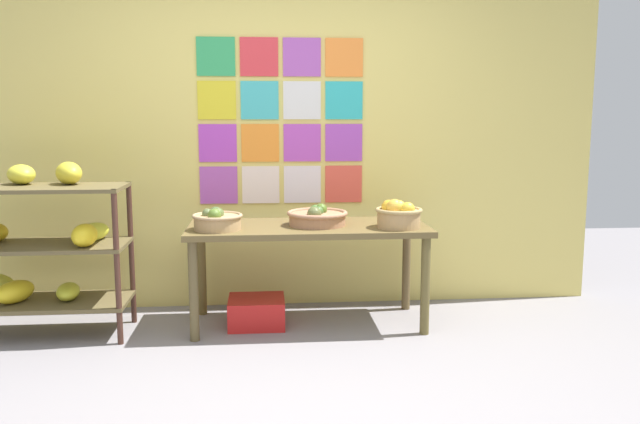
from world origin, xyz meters
name	(u,v)px	position (x,y,z in m)	size (l,w,h in m)	color
ground	(287,407)	(0.00, 0.00, 0.00)	(9.57, 9.57, 0.00)	gray
back_wall_with_art	(277,119)	(0.00, 1.81, 1.39)	(4.79, 0.07, 2.78)	#E0CB66
banana_shelf_unit	(39,243)	(-1.55, 1.23, 0.60)	(1.07, 0.51, 1.12)	#41261D
display_table	(308,237)	(0.19, 1.29, 0.61)	(1.60, 0.68, 0.69)	brown
fruit_basket_back_right	(317,217)	(0.25, 1.28, 0.74)	(0.41, 0.41, 0.14)	#A47250
fruit_basket_centre	(217,220)	(-0.40, 1.16, 0.75)	(0.32, 0.32, 0.15)	tan
fruit_basket_back_left	(398,214)	(0.77, 1.14, 0.77)	(0.31, 0.31, 0.19)	tan
produce_crate_under_table	(257,312)	(-0.16, 1.28, 0.10)	(0.38, 0.34, 0.19)	red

